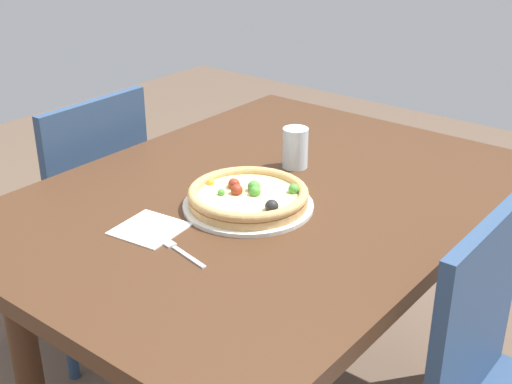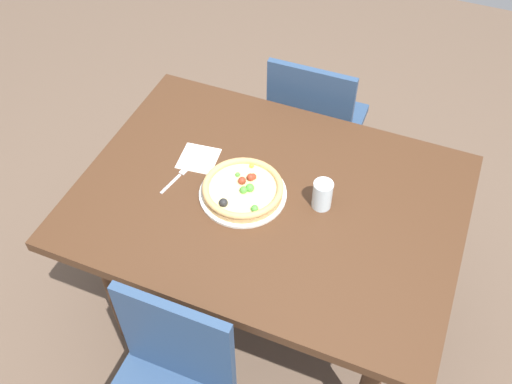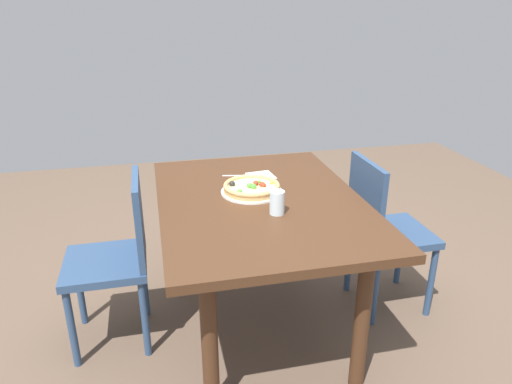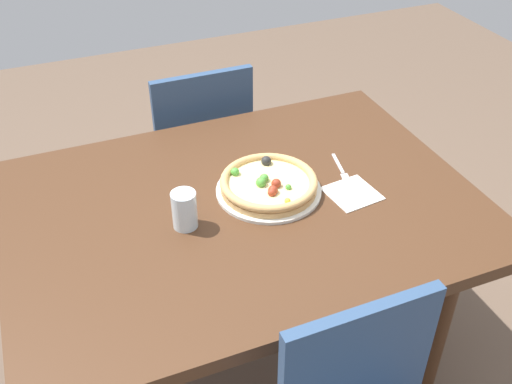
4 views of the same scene
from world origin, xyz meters
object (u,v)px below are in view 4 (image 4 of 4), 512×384
Objects in this scene: fork at (342,171)px; drinking_glass at (184,210)px; pizza at (269,183)px; napkin at (352,193)px; plate at (269,190)px; dining_table at (243,229)px; chair_near at (198,152)px.

drinking_glass is (0.53, 0.07, 0.05)m from fork.
pizza is 2.62× the size of drinking_glass.
napkin is (-0.50, 0.04, -0.05)m from drinking_glass.
fork is 0.53m from drinking_glass.
pizza reaches higher than napkin.
plate is at bearing -75.90° from fork.
plate is 0.28m from drinking_glass.
drinking_glass is (0.27, 0.06, 0.05)m from plate.
chair_near is at bearing -95.75° from dining_table.
pizza reaches higher than fork.
dining_table is at bearing 15.19° from pizza.
dining_table is 0.36m from fork.
drinking_glass is (0.25, 0.74, 0.32)m from chair_near.
fork is at bearing -177.30° from plate.
drinking_glass is 0.79× the size of napkin.
plate is 0.25m from fork.
plate reaches higher than napkin.
chair_near is 6.38× the size of napkin.
dining_table is 0.73m from chair_near.
dining_table is at bearing 14.99° from plate.
napkin is (0.03, 0.11, -0.00)m from fork.
pizza is at bearing -40.14° from plate.
pizza is (-0.09, -0.02, 0.13)m from dining_table.
fork is at bearing -172.41° from drinking_glass.
chair_near is 8.10× the size of drinking_glass.
dining_table is 12.31× the size of drinking_glass.
napkin is at bearing 166.23° from dining_table.
napkin is (-0.23, 0.10, -0.03)m from pizza.
drinking_glass is at bearing 12.10° from pizza.
chair_near is at bearing -108.86° from drinking_glass.
drinking_glass is at bearing 12.03° from plate.
drinking_glass reaches higher than dining_table.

